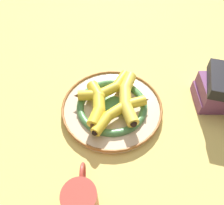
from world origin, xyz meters
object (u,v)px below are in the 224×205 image
banana_c (97,104)px  coffee_mug (81,199)px  banana_d (105,89)px  banana_b (119,112)px  decorative_bowl (112,107)px  banana_a (127,97)px

banana_c → coffee_mug: coffee_mug is taller
banana_d → coffee_mug: bearing=-130.9°
banana_b → banana_c: 0.07m
banana_b → decorative_bowl: bearing=-102.4°
banana_d → coffee_mug: 0.33m
decorative_bowl → banana_c: 0.06m
banana_a → banana_b: (-0.06, -0.02, -0.00)m
banana_c → banana_a: bearing=-76.2°
decorative_bowl → banana_c: banana_c is taller
decorative_bowl → banana_a: banana_a is taller
banana_b → banana_d: size_ratio=1.05×
decorative_bowl → banana_d: bearing=66.2°
banana_d → coffee_mug: coffee_mug is taller
decorative_bowl → banana_c: (-0.04, 0.02, 0.03)m
decorative_bowl → coffee_mug: size_ratio=2.97×
banana_b → coffee_mug: (-0.24, -0.09, -0.00)m
decorative_bowl → banana_b: banana_b is taller
decorative_bowl → coffee_mug: coffee_mug is taller
banana_a → coffee_mug: (-0.29, -0.11, -0.00)m
banana_b → banana_c: size_ratio=1.45×
banana_c → banana_d: 0.07m
banana_a → banana_b: size_ratio=0.86×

